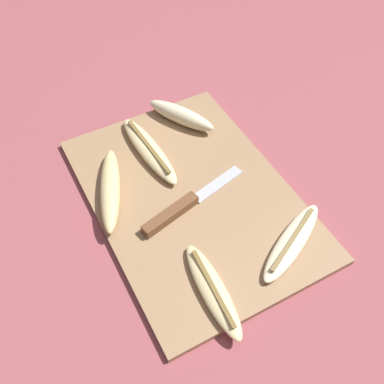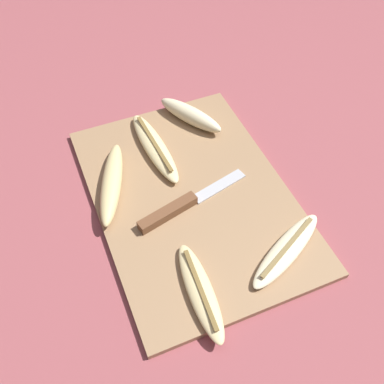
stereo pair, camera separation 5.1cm
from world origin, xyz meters
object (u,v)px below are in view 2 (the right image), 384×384
(banana_pale_long, at_px, (190,115))
(banana_mellow_near, at_px, (200,291))
(banana_spotted_left, at_px, (112,183))
(knife, at_px, (176,208))
(banana_ripe_center, at_px, (155,147))
(banana_bright_far, at_px, (287,250))

(banana_pale_long, xyz_separation_m, banana_mellow_near, (0.37, -0.14, -0.01))
(banana_spotted_left, distance_m, banana_mellow_near, 0.27)
(banana_spotted_left, bearing_deg, banana_mellow_near, 14.22)
(banana_spotted_left, bearing_deg, knife, 43.54)
(banana_spotted_left, relative_size, banana_mellow_near, 1.08)
(banana_ripe_center, xyz_separation_m, banana_bright_far, (0.31, 0.12, -0.00))
(knife, distance_m, banana_mellow_near, 0.17)
(banana_spotted_left, xyz_separation_m, banana_ripe_center, (-0.06, 0.11, -0.00))
(banana_pale_long, relative_size, banana_mellow_near, 0.85)
(banana_pale_long, distance_m, banana_ripe_center, 0.11)
(banana_pale_long, bearing_deg, banana_bright_far, 3.74)
(knife, height_order, banana_bright_far, banana_bright_far)
(knife, xyz_separation_m, banana_ripe_center, (-0.16, 0.02, 0.00))
(banana_mellow_near, bearing_deg, banana_ripe_center, 172.98)
(banana_pale_long, height_order, banana_mellow_near, banana_pale_long)
(banana_pale_long, bearing_deg, banana_mellow_near, -20.29)
(banana_pale_long, xyz_separation_m, banana_ripe_center, (0.05, -0.10, -0.01))
(banana_ripe_center, relative_size, banana_bright_far, 1.14)
(banana_ripe_center, bearing_deg, banana_bright_far, 21.72)
(banana_spotted_left, relative_size, banana_ripe_center, 0.93)
(banana_pale_long, relative_size, banana_bright_far, 0.84)
(banana_bright_far, bearing_deg, banana_mellow_near, -85.06)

